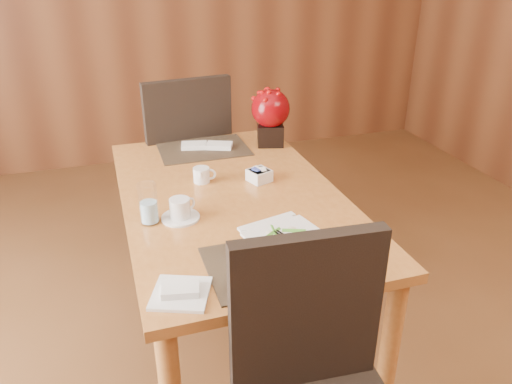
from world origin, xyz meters
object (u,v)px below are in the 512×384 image
object	(u,v)px
creamer_jug	(201,175)
berry_decor	(271,114)
dining_table	(232,214)
bread_plate	(181,293)
soup_setting	(284,248)
sugar_caddy	(259,175)
water_glass	(148,203)
far_chair	(184,155)
coffee_cup	(180,210)

from	to	relation	value
creamer_jug	berry_decor	size ratio (longest dim) A/B	0.32
dining_table	bread_plate	distance (m)	0.71
soup_setting	creamer_jug	xyz separation A→B (m)	(-0.13, 0.70, -0.02)
bread_plate	sugar_caddy	bearing A→B (deg)	55.84
dining_table	water_glass	bearing A→B (deg)	-157.97
sugar_caddy	far_chair	bearing A→B (deg)	104.64
soup_setting	berry_decor	distance (m)	1.12
coffee_cup	far_chair	world-z (taller)	far_chair
creamer_jug	coffee_cup	bearing A→B (deg)	-99.56
soup_setting	coffee_cup	bearing A→B (deg)	111.38
far_chair	creamer_jug	bearing A→B (deg)	79.95
sugar_caddy	bread_plate	size ratio (longest dim) A/B	0.53
bread_plate	dining_table	bearing A→B (deg)	62.21
creamer_jug	dining_table	bearing A→B (deg)	-42.71
creamer_jug	bread_plate	bearing A→B (deg)	-90.27
coffee_cup	creamer_jug	bearing A→B (deg)	64.09
dining_table	creamer_jug	world-z (taller)	creamer_jug
water_glass	creamer_jug	size ratio (longest dim) A/B	1.74
coffee_cup	far_chair	bearing A→B (deg)	79.29
coffee_cup	sugar_caddy	size ratio (longest dim) A/B	1.66
creamer_jug	sugar_caddy	distance (m)	0.26
water_glass	sugar_caddy	bearing A→B (deg)	24.50
sugar_caddy	berry_decor	xyz separation A→B (m)	(0.20, 0.43, 0.14)
berry_decor	bread_plate	bearing A→B (deg)	-120.93
sugar_caddy	berry_decor	size ratio (longest dim) A/B	0.30
soup_setting	water_glass	size ratio (longest dim) A/B	1.90
coffee_cup	dining_table	bearing A→B (deg)	31.61
far_chair	soup_setting	bearing A→B (deg)	86.80
dining_table	berry_decor	xyz separation A→B (m)	(0.36, 0.52, 0.26)
dining_table	bread_plate	size ratio (longest dim) A/B	8.99
creamer_jug	sugar_caddy	world-z (taller)	creamer_jug
water_glass	creamer_jug	xyz separation A→B (m)	(0.26, 0.30, -0.05)
soup_setting	berry_decor	world-z (taller)	berry_decor
coffee_cup	bread_plate	xyz separation A→B (m)	(-0.08, -0.47, -0.03)
creamer_jug	berry_decor	xyz separation A→B (m)	(0.45, 0.36, 0.13)
berry_decor	far_chair	bearing A→B (deg)	139.19
soup_setting	bread_plate	bearing A→B (deg)	178.11
soup_setting	creamer_jug	size ratio (longest dim) A/B	3.31
coffee_cup	sugar_caddy	xyz separation A→B (m)	(0.40, 0.24, -0.01)
creamer_jug	soup_setting	bearing A→B (deg)	-63.45
coffee_cup	berry_decor	xyz separation A→B (m)	(0.60, 0.67, 0.13)
creamer_jug	bread_plate	distance (m)	0.81
water_glass	far_chair	size ratio (longest dim) A/B	0.15
water_glass	bread_plate	bearing A→B (deg)	-86.08
dining_table	water_glass	world-z (taller)	water_glass
creamer_jug	sugar_caddy	xyz separation A→B (m)	(0.25, -0.07, -0.01)
sugar_caddy	bread_plate	distance (m)	0.85
water_glass	far_chair	bearing A→B (deg)	73.13
dining_table	bread_plate	xyz separation A→B (m)	(-0.33, -0.62, 0.10)
soup_setting	creamer_jug	world-z (taller)	soup_setting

